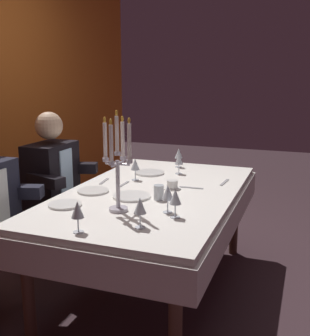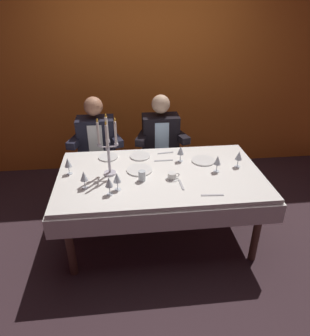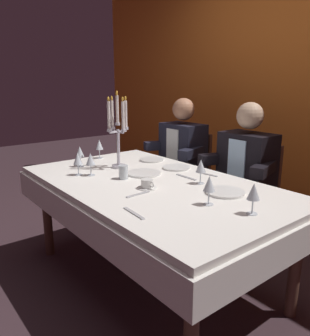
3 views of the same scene
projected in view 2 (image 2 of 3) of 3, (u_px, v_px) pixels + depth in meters
ground_plane at (160, 234)px, 3.27m from camera, size 12.00×12.00×0.00m
back_wall at (145, 71)px, 4.07m from camera, size 6.00×0.12×2.70m
dining_table at (160, 184)px, 2.97m from camera, size 1.94×1.14×0.74m
candelabra at (108, 147)px, 2.77m from camera, size 0.19×0.19×0.59m
dinner_plate_0 at (203, 160)px, 3.13m from camera, size 0.24×0.24×0.01m
dinner_plate_1 at (140, 170)px, 2.96m from camera, size 0.25×0.25×0.01m
dinner_plate_2 at (140, 156)px, 3.22m from camera, size 0.21×0.21×0.01m
dinner_plate_3 at (108, 157)px, 3.20m from camera, size 0.20×0.20×0.01m
wine_glass_0 at (68, 163)px, 2.85m from camera, size 0.07×0.07×0.16m
wine_glass_1 at (217, 161)px, 2.89m from camera, size 0.07×0.07×0.16m
wine_glass_2 at (117, 178)px, 2.61m from camera, size 0.07×0.07×0.16m
wine_glass_3 at (239, 156)px, 2.98m from camera, size 0.07×0.07×0.16m
wine_glass_4 at (84, 177)px, 2.63m from camera, size 0.07×0.07×0.16m
wine_glass_5 at (181, 151)px, 3.08m from camera, size 0.07×0.07×0.16m
wine_glass_6 at (109, 183)px, 2.55m from camera, size 0.07×0.07×0.16m
water_tumbler_0 at (142, 176)px, 2.78m from camera, size 0.06×0.06×0.10m
coffee_cup_0 at (172, 176)px, 2.81m from camera, size 0.13×0.12×0.06m
fork_0 at (181, 185)px, 2.73m from camera, size 0.03×0.17×0.01m
knife_1 at (164, 160)px, 3.14m from camera, size 0.19×0.02×0.01m
spoon_2 at (166, 153)px, 3.29m from camera, size 0.17×0.04×0.01m
knife_3 at (212, 195)px, 2.58m from camera, size 0.19×0.03×0.01m
seated_diner_0 at (97, 139)px, 3.63m from camera, size 0.63×0.48×1.24m
seated_diner_1 at (160, 137)px, 3.70m from camera, size 0.63×0.48×1.24m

